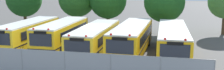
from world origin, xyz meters
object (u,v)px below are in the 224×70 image
at_px(tree_3, 164,2).
at_px(school_bus_0, 29,33).
at_px(school_bus_4, 172,40).
at_px(tree_2, 108,0).
at_px(school_bus_2, 96,37).
at_px(school_bus_3, 132,38).
at_px(school_bus_1, 62,34).

bearing_deg(tree_3, school_bus_0, -142.64).
xyz_separation_m(school_bus_4, tree_2, (-8.45, 10.54, 2.74)).
xyz_separation_m(school_bus_2, school_bus_3, (3.46, -0.10, 0.12)).
bearing_deg(school_bus_1, school_bus_3, 176.26).
relative_size(school_bus_2, tree_2, 1.57).
bearing_deg(school_bus_3, school_bus_2, -0.02).
xyz_separation_m(school_bus_1, tree_2, (2.03, 10.56, 2.66)).
relative_size(school_bus_3, tree_2, 1.61).
height_order(school_bus_1, tree_3, tree_3).
distance_m(school_bus_2, tree_3, 12.07).
bearing_deg(school_bus_4, tree_3, -85.06).
relative_size(school_bus_0, school_bus_4, 0.85).
bearing_deg(tree_3, school_bus_4, -83.59).
height_order(school_bus_3, tree_2, tree_2).
relative_size(school_bus_2, school_bus_3, 0.98).
height_order(school_bus_0, school_bus_1, school_bus_1).
height_order(school_bus_4, tree_2, tree_2).
bearing_deg(school_bus_0, school_bus_4, 179.84).
distance_m(school_bus_1, tree_2, 11.07).
bearing_deg(school_bus_0, school_bus_1, -179.97).
bearing_deg(school_bus_4, school_bus_0, -1.31).
height_order(school_bus_1, tree_2, tree_2).
distance_m(school_bus_3, tree_2, 12.27).
height_order(school_bus_4, tree_3, tree_3).
height_order(school_bus_0, tree_3, tree_3).
relative_size(school_bus_0, school_bus_1, 1.04).
bearing_deg(school_bus_3, school_bus_1, -1.58).
xyz_separation_m(school_bus_1, school_bus_2, (3.44, -0.29, -0.13)).
bearing_deg(tree_2, school_bus_0, -117.93).
distance_m(school_bus_1, school_bus_4, 10.48).
distance_m(school_bus_0, school_bus_3, 10.49).
distance_m(school_bus_2, school_bus_4, 7.05).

